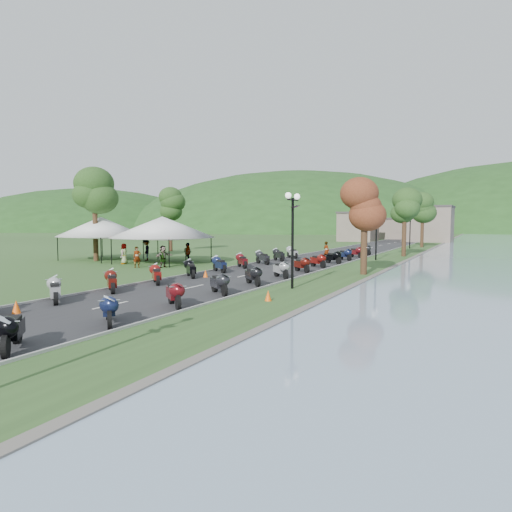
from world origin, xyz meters
The scene contains 13 objects.
road centered at (0.00, 40.00, 0.01)m, with size 7.00×120.00×0.02m, color #2B2B2D.
hills_backdrop centered at (0.00, 200.00, 0.00)m, with size 360.00×120.00×76.00m, color #285621, non-canonical shape.
far_building centered at (-2.00, 85.00, 2.50)m, with size 18.00×16.00×5.00m, color #796B5E.
moto_row_left centered at (-2.63, 14.47, 0.55)m, with size 2.60×46.44×1.10m, color #331411, non-canonical shape.
moto_row_right centered at (2.57, 23.74, 0.55)m, with size 2.60×42.45×1.10m, color #331411, non-canonical shape.
vendor_tent_main centered at (-10.74, 26.94, 2.00)m, with size 5.99×5.99×4.00m, color silver, non-canonical shape.
vendor_tent_side centered at (-17.89, 26.92, 2.00)m, with size 5.34×5.34×4.00m, color silver, non-canonical shape.
tree_park_left centered at (-17.42, 25.78, 4.96)m, with size 3.57×3.57×9.92m, color #305821, non-canonical shape.
tree_lakeside centered at (6.78, 26.20, 3.55)m, with size 2.56×2.56×7.11m, color #305821, non-canonical shape.
pedestrian_a centered at (-9.91, 22.76, 0.00)m, with size 0.60×0.44×1.64m, color slate.
pedestrian_b centered at (-9.95, 29.42, 0.00)m, with size 0.79×0.43×1.62m, color slate.
pedestrian_c centered at (-13.66, 28.20, 0.00)m, with size 1.25×0.51×1.93m, color slate.
traffic_cone_near centered at (-1.97, 7.04, 0.27)m, with size 0.35×0.35×0.54m, color #F2590C.
Camera 1 is at (14.21, -4.23, 3.57)m, focal length 32.00 mm.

